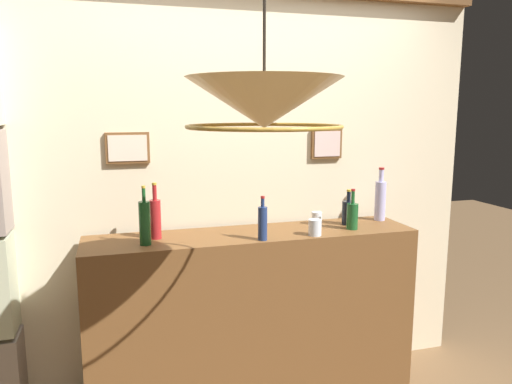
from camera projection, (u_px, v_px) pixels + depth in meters
panelled_rear_partition at (241, 155)px, 3.01m from camera, size 3.09×0.15×2.84m
bar_shelf_unit at (254, 318)px, 2.90m from camera, size 1.92×0.42×1.05m
liquor_bottle_vermouth at (145, 222)px, 2.55m from camera, size 0.06×0.06×0.32m
liquor_bottle_whiskey at (155, 218)px, 2.67m from camera, size 0.06×0.06×0.31m
liquor_bottle_scotch at (263, 223)px, 2.64m from camera, size 0.05×0.05×0.25m
liquor_bottle_brandy at (380, 199)px, 3.12m from camera, size 0.07×0.07×0.34m
liquor_bottle_bourbon at (352, 215)px, 2.89m from camera, size 0.07×0.07×0.24m
liquor_bottle_sherry at (348, 212)px, 3.01m from camera, size 0.08×0.08×0.22m
glass_tumbler_rocks at (317, 218)px, 3.02m from camera, size 0.06×0.06×0.08m
glass_tumbler_highball at (315, 227)px, 2.75m from camera, size 0.08×0.08×0.09m
pendant_lamp at (264, 105)px, 1.89m from camera, size 0.62×0.62×0.52m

